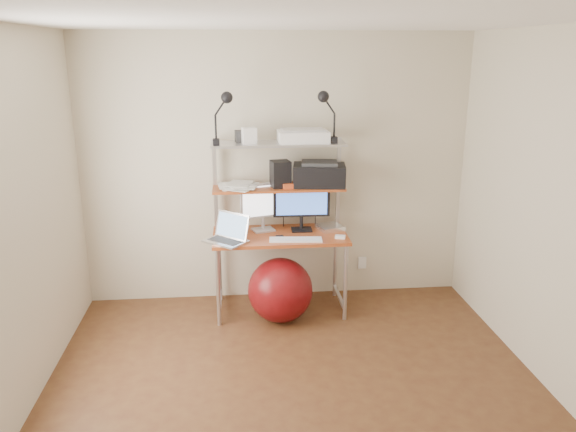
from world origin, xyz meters
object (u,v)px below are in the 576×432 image
object	(u,v)px
exercise_ball	(280,290)
monitor_silver	(263,203)
laptop	(229,235)
monitor_black	(302,203)
printer	(319,174)

from	to	relation	value
exercise_ball	monitor_silver	bearing A→B (deg)	109.93
monitor_silver	laptop	world-z (taller)	monitor_silver
monitor_silver	monitor_black	world-z (taller)	monitor_black
exercise_ball	monitor_black	bearing A→B (deg)	55.22
laptop	exercise_ball	xyz separation A→B (m)	(0.44, -0.07, -0.50)
exercise_ball	printer	bearing A→B (deg)	42.05
monitor_black	printer	size ratio (longest dim) A/B	1.03
monitor_silver	laptop	bearing A→B (deg)	-155.60
monitor_black	laptop	bearing A→B (deg)	-158.03
monitor_black	printer	bearing A→B (deg)	9.93
monitor_silver	laptop	distance (m)	0.47
laptop	monitor_black	bearing A→B (deg)	61.37
monitor_silver	printer	world-z (taller)	printer
monitor_silver	exercise_ball	world-z (taller)	monitor_silver
monitor_silver	monitor_black	size ratio (longest dim) A/B	0.92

